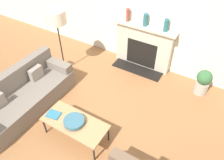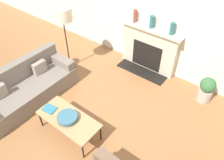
{
  "view_description": "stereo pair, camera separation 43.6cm",
  "coord_description": "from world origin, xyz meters",
  "px_view_note": "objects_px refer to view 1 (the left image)",
  "views": [
    {
      "loc": [
        2.0,
        -1.96,
        3.63
      ],
      "look_at": [
        0.14,
        1.15,
        0.45
      ],
      "focal_mm": 35.0,
      "sensor_mm": 36.0,
      "label": 1
    },
    {
      "loc": [
        2.36,
        -1.72,
        3.63
      ],
      "look_at": [
        0.14,
        1.15,
        0.45
      ],
      "focal_mm": 35.0,
      "sensor_mm": 36.0,
      "label": 2
    }
  ],
  "objects_px": {
    "fireplace": "(143,47)",
    "coffee_table": "(75,123)",
    "bowl": "(74,121)",
    "floor_lamp": "(56,20)",
    "mantel_vase_center_left": "(145,20)",
    "potted_plant": "(203,82)",
    "couch": "(23,96)",
    "mantel_vase_left": "(128,15)",
    "mantel_vase_center_right": "(166,25)",
    "book": "(54,114)"
  },
  "relations": [
    {
      "from": "book",
      "to": "mantel_vase_left",
      "type": "distance_m",
      "value": 2.96
    },
    {
      "from": "fireplace",
      "to": "mantel_vase_left",
      "type": "relative_size",
      "value": 4.95
    },
    {
      "from": "mantel_vase_center_left",
      "to": "mantel_vase_center_right",
      "type": "xyz_separation_m",
      "value": [
        0.52,
        0.0,
        -0.01
      ]
    },
    {
      "from": "coffee_table",
      "to": "couch",
      "type": "bearing_deg",
      "value": 177.64
    },
    {
      "from": "floor_lamp",
      "to": "mantel_vase_center_right",
      "type": "relative_size",
      "value": 5.69
    },
    {
      "from": "floor_lamp",
      "to": "mantel_vase_left",
      "type": "distance_m",
      "value": 1.72
    },
    {
      "from": "bowl",
      "to": "potted_plant",
      "type": "height_order",
      "value": "potted_plant"
    },
    {
      "from": "fireplace",
      "to": "mantel_vase_left",
      "type": "xyz_separation_m",
      "value": [
        -0.5,
        0.01,
        0.75
      ]
    },
    {
      "from": "fireplace",
      "to": "bowl",
      "type": "relative_size",
      "value": 4.23
    },
    {
      "from": "book",
      "to": "floor_lamp",
      "type": "xyz_separation_m",
      "value": [
        -1.1,
        1.55,
        0.99
      ]
    },
    {
      "from": "couch",
      "to": "coffee_table",
      "type": "xyz_separation_m",
      "value": [
        1.45,
        -0.06,
        0.09
      ]
    },
    {
      "from": "mantel_vase_center_left",
      "to": "coffee_table",
      "type": "bearing_deg",
      "value": -91.45
    },
    {
      "from": "bowl",
      "to": "potted_plant",
      "type": "distance_m",
      "value": 3.03
    },
    {
      "from": "book",
      "to": "potted_plant",
      "type": "relative_size",
      "value": 0.44
    },
    {
      "from": "mantel_vase_center_right",
      "to": "bowl",
      "type": "bearing_deg",
      "value": -101.75
    },
    {
      "from": "mantel_vase_left",
      "to": "mantel_vase_center_left",
      "type": "bearing_deg",
      "value": 0.0
    },
    {
      "from": "mantel_vase_left",
      "to": "mantel_vase_center_right",
      "type": "xyz_separation_m",
      "value": [
        0.99,
        0.0,
        -0.02
      ]
    },
    {
      "from": "coffee_table",
      "to": "bowl",
      "type": "distance_m",
      "value": 0.09
    },
    {
      "from": "floor_lamp",
      "to": "mantel_vase_center_left",
      "type": "distance_m",
      "value": 2.06
    },
    {
      "from": "fireplace",
      "to": "coffee_table",
      "type": "height_order",
      "value": "fireplace"
    },
    {
      "from": "fireplace",
      "to": "floor_lamp",
      "type": "bearing_deg",
      "value": -142.3
    },
    {
      "from": "potted_plant",
      "to": "mantel_vase_center_right",
      "type": "bearing_deg",
      "value": 165.45
    },
    {
      "from": "potted_plant",
      "to": "fireplace",
      "type": "bearing_deg",
      "value": 170.17
    },
    {
      "from": "fireplace",
      "to": "mantel_vase_center_right",
      "type": "relative_size",
      "value": 5.52
    },
    {
      "from": "book",
      "to": "mantel_vase_center_left",
      "type": "distance_m",
      "value": 3.0
    },
    {
      "from": "coffee_table",
      "to": "floor_lamp",
      "type": "xyz_separation_m",
      "value": [
        -1.54,
        1.48,
        1.04
      ]
    },
    {
      "from": "coffee_table",
      "to": "book",
      "type": "distance_m",
      "value": 0.46
    },
    {
      "from": "fireplace",
      "to": "coffee_table",
      "type": "bearing_deg",
      "value": -91.93
    },
    {
      "from": "fireplace",
      "to": "floor_lamp",
      "type": "distance_m",
      "value": 2.24
    },
    {
      "from": "mantel_vase_left",
      "to": "mantel_vase_center_left",
      "type": "distance_m",
      "value": 0.47
    },
    {
      "from": "mantel_vase_center_left",
      "to": "floor_lamp",
      "type": "bearing_deg",
      "value": -141.6
    },
    {
      "from": "floor_lamp",
      "to": "potted_plant",
      "type": "distance_m",
      "value": 3.6
    },
    {
      "from": "floor_lamp",
      "to": "coffee_table",
      "type": "bearing_deg",
      "value": -43.81
    },
    {
      "from": "book",
      "to": "floor_lamp",
      "type": "relative_size",
      "value": 0.17
    },
    {
      "from": "couch",
      "to": "mantel_vase_center_right",
      "type": "relative_size",
      "value": 7.82
    },
    {
      "from": "floor_lamp",
      "to": "potted_plant",
      "type": "xyz_separation_m",
      "value": [
        3.29,
        0.98,
        -1.1
      ]
    },
    {
      "from": "mantel_vase_center_left",
      "to": "couch",
      "type": "bearing_deg",
      "value": -119.4
    },
    {
      "from": "couch",
      "to": "mantel_vase_center_left",
      "type": "distance_m",
      "value": 3.26
    },
    {
      "from": "mantel_vase_left",
      "to": "mantel_vase_center_right",
      "type": "height_order",
      "value": "mantel_vase_left"
    },
    {
      "from": "mantel_vase_center_right",
      "to": "mantel_vase_center_left",
      "type": "bearing_deg",
      "value": 180.0
    },
    {
      "from": "bowl",
      "to": "book",
      "type": "height_order",
      "value": "bowl"
    },
    {
      "from": "couch",
      "to": "floor_lamp",
      "type": "bearing_deg",
      "value": 3.72
    },
    {
      "from": "mantel_vase_left",
      "to": "mantel_vase_center_right",
      "type": "relative_size",
      "value": 1.12
    },
    {
      "from": "coffee_table",
      "to": "potted_plant",
      "type": "height_order",
      "value": "potted_plant"
    },
    {
      "from": "book",
      "to": "potted_plant",
      "type": "distance_m",
      "value": 3.35
    },
    {
      "from": "fireplace",
      "to": "bowl",
      "type": "distance_m",
      "value": 2.77
    },
    {
      "from": "fireplace",
      "to": "coffee_table",
      "type": "xyz_separation_m",
      "value": [
        -0.09,
        -2.75,
        -0.17
      ]
    },
    {
      "from": "mantel_vase_left",
      "to": "potted_plant",
      "type": "height_order",
      "value": "mantel_vase_left"
    },
    {
      "from": "fireplace",
      "to": "mantel_vase_left",
      "type": "bearing_deg",
      "value": 178.34
    },
    {
      "from": "fireplace",
      "to": "mantel_vase_center_left",
      "type": "bearing_deg",
      "value": 147.79
    }
  ]
}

